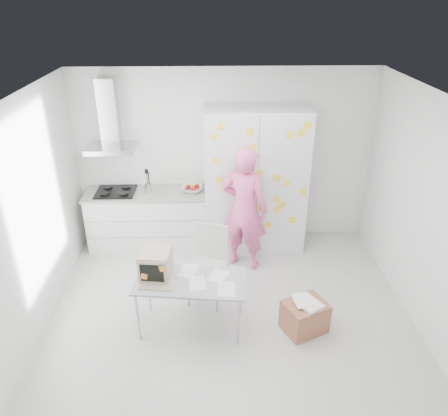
{
  "coord_description": "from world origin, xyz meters",
  "views": [
    {
      "loc": [
        -0.2,
        -4.32,
        3.68
      ],
      "look_at": [
        -0.05,
        0.63,
        1.17
      ],
      "focal_mm": 35.0,
      "sensor_mm": 36.0,
      "label": 1
    }
  ],
  "objects_px": {
    "person": "(244,209)",
    "chair": "(209,259)",
    "cardboard_box": "(305,316)",
    "desk": "(168,272)"
  },
  "relations": [
    {
      "from": "person",
      "to": "chair",
      "type": "distance_m",
      "value": 0.95
    },
    {
      "from": "chair",
      "to": "cardboard_box",
      "type": "xyz_separation_m",
      "value": [
        1.13,
        -0.68,
        -0.38
      ]
    },
    {
      "from": "person",
      "to": "desk",
      "type": "bearing_deg",
      "value": 76.6
    },
    {
      "from": "desk",
      "to": "cardboard_box",
      "type": "xyz_separation_m",
      "value": [
        1.6,
        -0.16,
        -0.56
      ]
    },
    {
      "from": "cardboard_box",
      "to": "desk",
      "type": "bearing_deg",
      "value": 174.2
    },
    {
      "from": "desk",
      "to": "cardboard_box",
      "type": "height_order",
      "value": "desk"
    },
    {
      "from": "person",
      "to": "cardboard_box",
      "type": "height_order",
      "value": "person"
    },
    {
      "from": "chair",
      "to": "cardboard_box",
      "type": "relative_size",
      "value": 1.72
    },
    {
      "from": "person",
      "to": "chair",
      "type": "xyz_separation_m",
      "value": [
        -0.5,
        -0.74,
        -0.33
      ]
    },
    {
      "from": "person",
      "to": "chair",
      "type": "relative_size",
      "value": 1.78
    }
  ]
}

